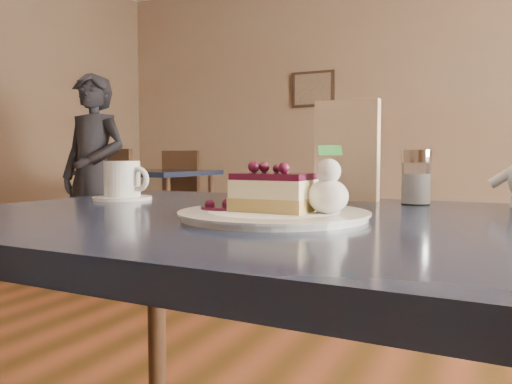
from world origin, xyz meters
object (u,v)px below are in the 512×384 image
at_px(patron, 94,175).
at_px(coffee_set, 123,182).
at_px(cheesecake_slice, 274,193).
at_px(dessert_plate, 274,215).
at_px(bg_table_far_left, 150,249).
at_px(main_table, 286,262).

bearing_deg(patron, coffee_set, -46.12).
height_order(cheesecake_slice, coffee_set, coffee_set).
xyz_separation_m(dessert_plate, bg_table_far_left, (-2.55, 2.94, -0.76)).
bearing_deg(dessert_plate, coffee_set, 159.39).
bearing_deg(cheesecake_slice, dessert_plate, 0.00).
xyz_separation_m(coffee_set, patron, (-2.00, 1.99, -0.08)).
bearing_deg(bg_table_far_left, dessert_plate, -45.00).
xyz_separation_m(main_table, coffee_set, (-0.49, 0.13, 0.13)).
height_order(dessert_plate, patron, patron).
distance_m(main_table, coffee_set, 0.52).
bearing_deg(cheesecake_slice, coffee_set, 160.41).
relative_size(main_table, cheesecake_slice, 9.99).
xyz_separation_m(cheesecake_slice, patron, (-2.49, 2.17, -0.08)).
bearing_deg(coffee_set, bg_table_far_left, 126.84).
height_order(main_table, patron, patron).
xyz_separation_m(dessert_plate, patron, (-2.49, 2.17, -0.04)).
height_order(main_table, coffee_set, coffee_set).
bearing_deg(main_table, cheesecake_slice, -90.00).
bearing_deg(coffee_set, cheesecake_slice, -20.61).
distance_m(main_table, cheesecake_slice, 0.14).
bearing_deg(main_table, patron, 140.70).
bearing_deg(patron, dessert_plate, -42.43).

